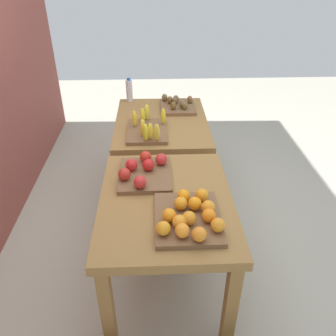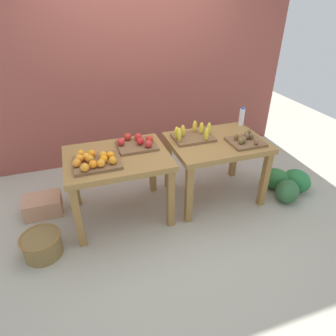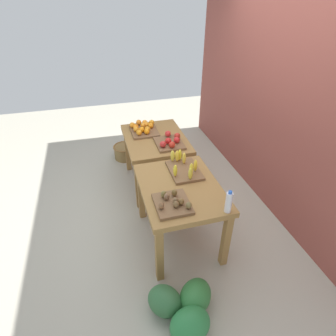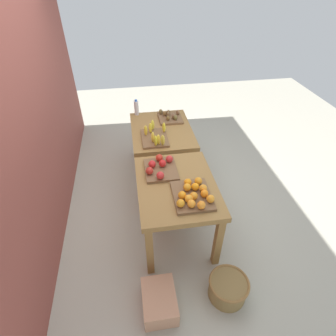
% 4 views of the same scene
% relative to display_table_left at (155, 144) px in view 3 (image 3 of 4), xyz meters
% --- Properties ---
extents(ground_plane, '(8.00, 8.00, 0.00)m').
position_rel_display_table_left_xyz_m(ground_plane, '(0.56, 0.00, -0.64)').
color(ground_plane, '#AAA695').
extents(back_wall, '(4.40, 0.12, 3.00)m').
position_rel_display_table_left_xyz_m(back_wall, '(0.56, 1.35, 0.86)').
color(back_wall, brown).
rests_on(back_wall, ground_plane).
extents(display_table_left, '(1.04, 0.80, 0.75)m').
position_rel_display_table_left_xyz_m(display_table_left, '(0.00, 0.00, 0.00)').
color(display_table_left, olive).
rests_on(display_table_left, ground_plane).
extents(display_table_right, '(1.04, 0.80, 0.75)m').
position_rel_display_table_left_xyz_m(display_table_right, '(1.12, 0.00, 0.00)').
color(display_table_right, olive).
rests_on(display_table_right, ground_plane).
extents(orange_bin, '(0.44, 0.39, 0.11)m').
position_rel_display_table_left_xyz_m(orange_bin, '(-0.22, -0.12, 0.15)').
color(orange_bin, brown).
rests_on(orange_bin, display_table_left).
extents(apple_bin, '(0.42, 0.35, 0.11)m').
position_rel_display_table_left_xyz_m(apple_bin, '(0.24, 0.14, 0.15)').
color(apple_bin, brown).
rests_on(apple_bin, display_table_left).
extents(banana_crate, '(0.45, 0.32, 0.17)m').
position_rel_display_table_left_xyz_m(banana_crate, '(0.87, 0.12, 0.16)').
color(banana_crate, brown).
rests_on(banana_crate, display_table_right).
extents(kiwi_bin, '(0.36, 0.32, 0.10)m').
position_rel_display_table_left_xyz_m(kiwi_bin, '(1.38, -0.16, 0.14)').
color(kiwi_bin, brown).
rests_on(kiwi_bin, display_table_right).
extents(water_bottle, '(0.06, 0.06, 0.23)m').
position_rel_display_table_left_xyz_m(water_bottle, '(1.59, 0.30, 0.22)').
color(water_bottle, silver).
rests_on(water_bottle, display_table_right).
extents(watermelon_pile, '(0.64, 0.70, 0.28)m').
position_rel_display_table_left_xyz_m(watermelon_pile, '(2.01, -0.23, -0.50)').
color(watermelon_pile, '#28753B').
rests_on(watermelon_pile, ground_plane).
extents(wicker_basket, '(0.38, 0.38, 0.23)m').
position_rel_display_table_left_xyz_m(wicker_basket, '(-0.82, -0.35, -0.52)').
color(wicker_basket, olive).
rests_on(wicker_basket, ground_plane).
extents(cardboard_produce_box, '(0.40, 0.30, 0.20)m').
position_rel_display_table_left_xyz_m(cardboard_produce_box, '(-0.84, 0.30, -0.54)').
color(cardboard_produce_box, tan).
rests_on(cardboard_produce_box, ground_plane).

